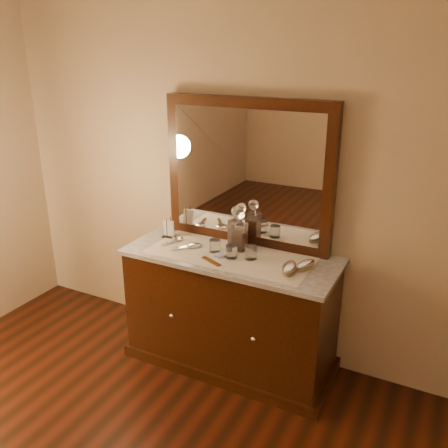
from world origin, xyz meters
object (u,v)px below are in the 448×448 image
(decanter_right, at_px, (239,234))
(hand_mirror_outer, at_px, (175,240))
(brush_far, at_px, (306,265))
(hand_mirror_inner, at_px, (191,246))
(dresser_cabinet, at_px, (231,312))
(decanter_left, at_px, (236,230))
(brush_near, at_px, (289,268))
(pin_dish, at_px, (220,255))
(comb, at_px, (211,261))
(mirror_frame, at_px, (247,173))
(napkin_rack, at_px, (169,230))

(decanter_right, distance_m, hand_mirror_outer, 0.49)
(brush_far, bearing_deg, hand_mirror_inner, -177.50)
(dresser_cabinet, relative_size, hand_mirror_inner, 6.65)
(decanter_left, distance_m, brush_far, 0.58)
(decanter_right, relative_size, hand_mirror_inner, 1.38)
(brush_near, height_order, hand_mirror_inner, brush_near)
(pin_dish, relative_size, decanter_right, 0.26)
(pin_dish, height_order, hand_mirror_inner, hand_mirror_inner)
(dresser_cabinet, bearing_deg, comb, -108.70)
(brush_far, height_order, hand_mirror_outer, brush_far)
(comb, bearing_deg, mirror_frame, 105.26)
(brush_far, relative_size, hand_mirror_outer, 0.87)
(mirror_frame, bearing_deg, decanter_left, -116.76)
(mirror_frame, distance_m, hand_mirror_outer, 0.70)
(comb, distance_m, hand_mirror_outer, 0.44)
(napkin_rack, bearing_deg, brush_far, -3.14)
(pin_dish, height_order, decanter_left, decanter_left)
(napkin_rack, height_order, decanter_left, decanter_left)
(brush_far, xyz_separation_m, hand_mirror_inner, (-0.81, -0.04, -0.01))
(dresser_cabinet, xyz_separation_m, brush_near, (0.44, -0.08, 0.47))
(mirror_frame, distance_m, decanter_left, 0.40)
(pin_dish, relative_size, comb, 0.46)
(pin_dish, bearing_deg, decanter_right, 67.01)
(pin_dish, xyz_separation_m, comb, (-0.01, -0.10, -0.00))
(mirror_frame, xyz_separation_m, brush_far, (0.51, -0.23, -0.47))
(napkin_rack, xyz_separation_m, brush_near, (0.97, -0.15, -0.03))
(napkin_rack, distance_m, brush_near, 0.98)
(pin_dish, distance_m, hand_mirror_inner, 0.25)
(decanter_right, height_order, brush_far, decanter_right)
(decanter_left, height_order, brush_far, decanter_left)
(decanter_left, xyz_separation_m, hand_mirror_inner, (-0.25, -0.19, -0.10))
(mirror_frame, distance_m, pin_dish, 0.58)
(mirror_frame, distance_m, brush_near, 0.72)
(comb, distance_m, brush_near, 0.50)
(comb, xyz_separation_m, decanter_left, (0.02, 0.33, 0.10))
(decanter_right, height_order, hand_mirror_outer, decanter_right)
(napkin_rack, bearing_deg, hand_mirror_inner, -21.16)
(mirror_frame, xyz_separation_m, decanter_left, (-0.04, -0.08, -0.39))
(comb, height_order, decanter_left, decanter_left)
(brush_far, bearing_deg, brush_near, -129.15)
(dresser_cabinet, bearing_deg, mirror_frame, 90.00)
(decanter_right, bearing_deg, brush_near, -22.23)
(napkin_rack, distance_m, hand_mirror_inner, 0.26)
(mirror_frame, relative_size, pin_dish, 15.71)
(pin_dish, bearing_deg, brush_near, -1.67)
(comb, bearing_deg, hand_mirror_outer, 176.99)
(pin_dish, bearing_deg, brush_far, 7.93)
(hand_mirror_inner, bearing_deg, hand_mirror_outer, 163.03)
(dresser_cabinet, distance_m, brush_far, 0.69)
(pin_dish, xyz_separation_m, decanter_right, (0.07, 0.16, 0.11))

